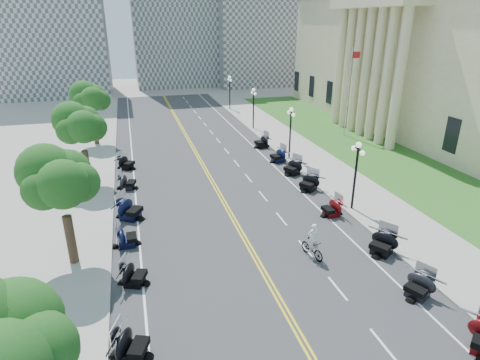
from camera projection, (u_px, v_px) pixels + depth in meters
ground at (255, 256)px, 23.30m from camera, size 160.00×160.00×0.00m
road at (217, 191)px, 32.25m from camera, size 16.00×90.00×0.01m
centerline_yellow_a at (216, 191)px, 32.21m from camera, size 0.12×90.00×0.00m
centerline_yellow_b at (219, 190)px, 32.27m from camera, size 0.12×90.00×0.00m
edge_line_north at (291, 183)px, 33.83m from camera, size 0.12×90.00×0.00m
edge_line_south at (136, 199)px, 30.66m from camera, size 0.12×90.00×0.00m
lane_dash_4 at (383, 345)px, 16.93m from camera, size 0.12×2.00×0.00m
lane_dash_5 at (338, 288)px, 20.51m from camera, size 0.12×2.00×0.00m
lane_dash_6 at (305, 248)px, 24.09m from camera, size 0.12×2.00×0.00m
lane_dash_7 at (281, 219)px, 27.67m from camera, size 0.12×2.00×0.00m
lane_dash_8 at (263, 196)px, 31.25m from camera, size 0.12×2.00×0.00m
lane_dash_9 at (248, 178)px, 34.82m from camera, size 0.12×2.00×0.00m
lane_dash_10 at (237, 163)px, 38.40m from camera, size 0.12×2.00×0.00m
lane_dash_11 at (227, 151)px, 41.98m from camera, size 0.12×2.00×0.00m
lane_dash_12 at (218, 141)px, 45.56m from camera, size 0.12×2.00×0.00m
lane_dash_13 at (211, 132)px, 49.14m from camera, size 0.12×2.00×0.00m
lane_dash_14 at (205, 124)px, 52.72m from camera, size 0.12×2.00×0.00m
lane_dash_15 at (200, 118)px, 56.30m from camera, size 0.12×2.00×0.00m
lane_dash_16 at (195, 112)px, 59.87m from camera, size 0.12×2.00×0.00m
lane_dash_17 at (191, 107)px, 63.45m from camera, size 0.12×2.00×0.00m
lane_dash_18 at (187, 102)px, 67.03m from camera, size 0.12×2.00×0.00m
lane_dash_19 at (184, 98)px, 70.61m from camera, size 0.12×2.00×0.00m
sidewalk_north at (335, 177)px, 34.82m from camera, size 5.00×90.00×0.15m
sidewalk_south at (79, 205)px, 29.62m from camera, size 5.00×90.00×0.15m
lawn at (358, 145)px, 43.72m from camera, size 9.00×60.00×0.10m
civic_building at (457, 55)px, 47.61m from camera, size 26.00×51.00×17.80m
distant_block_a at (50, 19)px, 69.47m from camera, size 18.00×14.00×26.00m
distant_block_b at (172, 8)px, 79.55m from camera, size 16.00×12.00×30.00m
distant_block_c at (263, 29)px, 82.81m from camera, size 20.00×14.00×22.00m
street_lamp_2 at (355, 176)px, 28.04m from camera, size 0.50×1.20×4.90m
street_lamp_3 at (290, 133)px, 38.78m from camera, size 0.50×1.20×4.90m
street_lamp_4 at (253, 109)px, 49.52m from camera, size 0.50×1.20×4.90m
street_lamp_5 at (230, 93)px, 60.25m from camera, size 0.50×1.20×4.90m
flagpole at (348, 93)px, 45.59m from camera, size 1.10×0.20×10.00m
tree_2 at (61, 186)px, 20.85m from camera, size 4.80×4.80×9.20m
tree_3 at (81, 130)px, 31.58m from camera, size 4.80×4.80×9.20m
tree_4 at (91, 102)px, 42.32m from camera, size 4.80×4.80×9.20m
motorcycle_n_4 at (419, 285)px, 19.71m from camera, size 2.48×2.48×1.30m
motorcycle_n_5 at (383, 243)px, 23.34m from camera, size 2.83×2.83×1.43m
motorcycle_n_6 at (332, 207)px, 27.93m from camera, size 1.98×1.98×1.28m
motorcycle_n_7 at (309, 182)px, 32.11m from camera, size 2.78×2.78×1.40m
motorcycle_n_8 at (293, 167)px, 35.43m from camera, size 2.71×2.71×1.42m
motorcycle_n_9 at (278, 155)px, 38.57m from camera, size 2.34×2.34×1.39m
motorcycle_n_10 at (262, 141)px, 42.90m from camera, size 2.30×2.30×1.41m
motorcycle_s_4 at (131, 344)px, 16.09m from camera, size 2.53×2.53×1.36m
motorcycle_s_5 at (134, 274)px, 20.63m from camera, size 2.36×2.36×1.28m
motorcycle_s_6 at (126, 236)px, 24.17m from camera, size 1.94×1.94×1.31m
motorcycle_s_7 at (130, 208)px, 27.45m from camera, size 3.08×3.08×1.56m
motorcycle_s_8 at (127, 181)px, 32.35m from camera, size 2.34×2.34×1.33m
motorcycle_s_9 at (126, 162)px, 36.72m from camera, size 2.66×2.66×1.35m
bicycle at (312, 249)px, 23.05m from camera, size 0.99×1.92×1.11m
cyclist_rider at (314, 226)px, 22.51m from camera, size 0.66×0.43×1.80m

